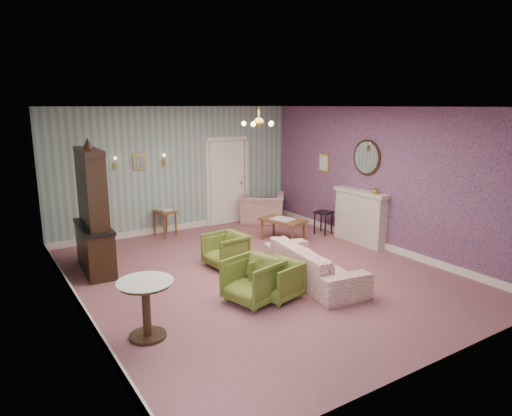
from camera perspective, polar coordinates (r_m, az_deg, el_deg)
floor at (r=8.19m, az=0.33°, el=-8.23°), size 7.00×7.00×0.00m
ceiling at (r=7.64m, az=0.36°, el=12.52°), size 7.00×7.00×0.00m
wall_back at (r=10.85m, az=-9.79°, el=4.73°), size 6.00×0.00×6.00m
wall_front at (r=5.29m, az=21.51°, el=-4.43°), size 6.00×0.00×6.00m
wall_left at (r=6.68m, az=-21.79°, el=-0.98°), size 0.00×7.00×7.00m
wall_right at (r=9.72m, az=15.38°, el=3.54°), size 0.00×7.00×7.00m
wall_right_floral at (r=9.71m, az=15.32°, el=3.53°), size 0.00×7.00×7.00m
door at (r=11.43m, az=-3.63°, el=3.42°), size 1.12×0.12×2.16m
olive_chair_a at (r=6.96m, az=-0.40°, el=-8.78°), size 0.84×0.88×0.75m
olive_chair_b at (r=7.11m, az=2.63°, el=-8.73°), size 0.73×0.76×0.66m
olive_chair_c at (r=8.46m, az=-3.84°, el=-5.08°), size 0.69×0.72×0.69m
sofa_chintz at (r=7.79m, az=7.22°, el=-6.18°), size 0.90×2.19×0.83m
wingback_chair at (r=11.59m, az=0.73°, el=0.58°), size 1.32×1.24×0.97m
dresser at (r=8.51m, az=-19.82°, el=0.03°), size 0.56×1.43×2.34m
fireplace at (r=10.06m, az=12.87°, el=-1.08°), size 0.30×1.40×1.16m
mantel_vase at (r=9.64m, az=14.67°, el=2.20°), size 0.15×0.15×0.15m
oval_mirror at (r=9.91m, az=13.65°, el=6.14°), size 0.04×0.76×0.84m
framed_print at (r=10.92m, az=8.50°, el=5.62°), size 0.04×0.34×0.42m
coffee_table at (r=10.05m, az=3.36°, el=-2.74°), size 0.82×1.09×0.50m
side_table_black at (r=10.66m, az=8.39°, el=-1.85°), size 0.45×0.45×0.54m
pedestal_table at (r=6.11m, az=-13.53°, el=-12.20°), size 0.93×0.93×0.78m
nesting_table at (r=10.57m, az=-11.28°, el=-1.76°), size 0.49×0.57×0.65m
gilt_mirror_back at (r=10.47m, az=-14.31°, el=5.61°), size 0.28×0.06×0.36m
sconce_left at (r=10.29m, az=-17.19°, el=5.32°), size 0.16×0.12×0.30m
sconce_right at (r=10.63m, az=-11.46°, el=5.86°), size 0.16×0.12×0.30m
chandelier at (r=7.65m, az=0.36°, el=10.50°), size 0.56×0.56×0.36m
burgundy_cushion at (r=11.44m, az=0.93°, el=0.39°), size 0.41×0.28×0.39m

